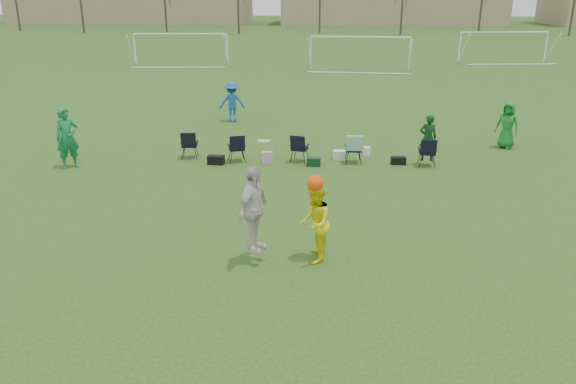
# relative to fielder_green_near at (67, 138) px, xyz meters

# --- Properties ---
(ground) EXTENTS (260.00, 260.00, 0.00)m
(ground) POSITION_rel_fielder_green_near_xyz_m (6.62, -6.55, -1.01)
(ground) COLOR #244A17
(ground) RESTS_ON ground
(fielder_green_near) EXTENTS (0.88, 0.84, 2.02)m
(fielder_green_near) POSITION_rel_fielder_green_near_xyz_m (0.00, 0.00, 0.00)
(fielder_green_near) COLOR #147440
(fielder_green_near) RESTS_ON ground
(fielder_blue) EXTENTS (1.27, 0.93, 1.77)m
(fielder_blue) POSITION_rel_fielder_green_near_xyz_m (4.19, 7.42, -0.13)
(fielder_blue) COLOR #1657AA
(fielder_blue) RESTS_ON ground
(fielder_green_far) EXTENTS (1.01, 0.94, 1.74)m
(fielder_green_far) POSITION_rel_fielder_green_near_xyz_m (15.21, 3.72, -0.14)
(fielder_green_far) COLOR #167B26
(fielder_green_far) RESTS_ON ground
(center_contest) EXTENTS (2.04, 1.24, 2.76)m
(center_contest) POSITION_rel_fielder_green_near_xyz_m (7.74, -6.34, 0.06)
(center_contest) COLOR silver
(center_contest) RESTS_ON ground
(sideline_setup) EXTENTS (8.85, 1.84, 1.73)m
(sideline_setup) POSITION_rel_fielder_green_near_xyz_m (8.29, 1.27, -0.49)
(sideline_setup) COLOR #0F3916
(sideline_setup) RESTS_ON ground
(goal_left) EXTENTS (7.39, 0.76, 2.46)m
(goal_left) POSITION_rel_fielder_green_near_xyz_m (-3.38, 27.45, 0.91)
(goal_left) COLOR white
(goal_left) RESTS_ON ground
(goal_mid) EXTENTS (7.40, 0.63, 2.46)m
(goal_mid) POSITION_rel_fielder_green_near_xyz_m (10.62, 25.45, 0.91)
(goal_mid) COLOR white
(goal_mid) RESTS_ON ground
(goal_right) EXTENTS (7.35, 1.14, 2.46)m
(goal_right) POSITION_rel_fielder_green_near_xyz_m (22.62, 31.45, 0.91)
(goal_right) COLOR white
(goal_right) RESTS_ON ground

